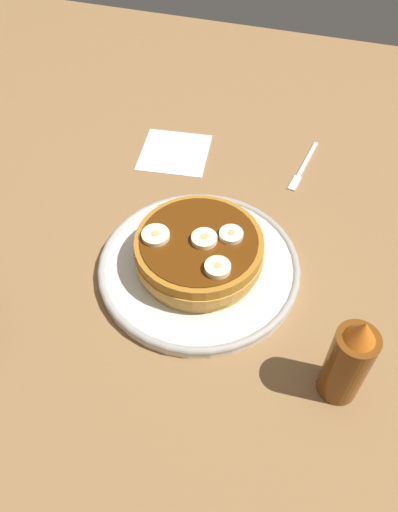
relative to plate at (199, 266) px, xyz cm
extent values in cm
cube|color=olive|center=(0.00, 0.00, -2.45)|extent=(140.00, 140.00, 3.00)
cylinder|color=silver|center=(0.00, 0.00, -0.21)|extent=(26.56, 26.56, 1.48)
torus|color=#A19E96|center=(0.00, 0.00, 0.30)|extent=(26.80, 26.80, 1.03)
cylinder|color=gold|center=(0.06, 0.35, 1.30)|extent=(15.73, 15.73, 1.56)
cylinder|color=#C78F41|center=(0.26, -0.48, 2.87)|extent=(16.67, 16.67, 1.56)
cylinder|color=#AE6E21|center=(-0.09, -0.16, 4.43)|extent=(16.37, 16.37, 1.56)
cylinder|color=#592B0A|center=(0.00, 0.00, 5.29)|extent=(14.93, 14.93, 0.16)
cylinder|color=#FBF2BB|center=(-0.04, -0.67, 5.65)|extent=(3.27, 3.27, 0.87)
cylinder|color=tan|center=(-0.04, -0.67, 6.13)|extent=(0.92, 0.92, 0.08)
cylinder|color=#F2EDBC|center=(-1.14, 5.33, 5.61)|extent=(3.55, 3.55, 0.78)
cylinder|color=tan|center=(-1.14, 5.33, 6.04)|extent=(0.99, 0.99, 0.08)
cylinder|color=#F1E4C6|center=(1.68, -3.70, 5.62)|extent=(3.06, 3.06, 0.80)
cylinder|color=tan|center=(1.68, -3.70, 6.06)|extent=(0.86, 0.86, 0.08)
cylinder|color=#F2EDB8|center=(-3.97, -3.48, 5.70)|extent=(3.17, 3.17, 0.96)
cylinder|color=tan|center=(-3.97, -3.48, 6.22)|extent=(0.89, 0.89, 0.08)
cube|color=white|center=(22.76, 11.05, -0.80)|extent=(12.23, 12.23, 0.30)
cube|color=silver|center=(27.32, -10.43, -0.70)|extent=(9.49, 2.22, 0.50)
cube|color=silver|center=(20.90, -9.39, -0.70)|extent=(3.66, 1.81, 0.50)
cylinder|color=brown|center=(-11.61, -19.66, 4.40)|extent=(4.51, 4.51, 10.71)
cone|color=orange|center=(-11.61, -19.66, 11.11)|extent=(3.16, 3.16, 2.71)
camera|label=1|loc=(-39.87, -11.92, 52.08)|focal=35.17mm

